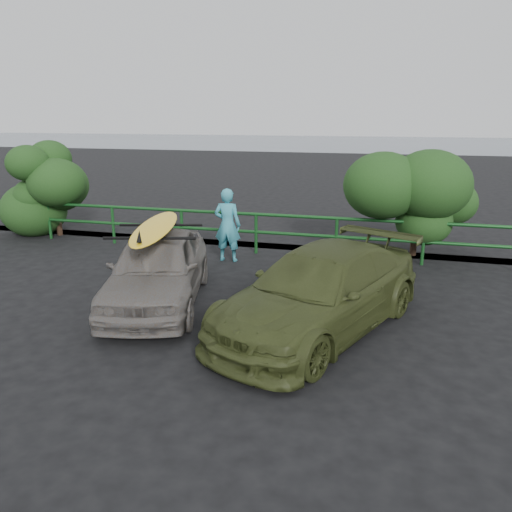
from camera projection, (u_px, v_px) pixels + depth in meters
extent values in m
plane|color=black|center=(120.00, 327.00, 8.22)|extent=(80.00, 80.00, 0.00)
plane|color=slate|center=(358.00, 142.00, 64.01)|extent=(200.00, 200.00, 0.00)
imported|color=slate|center=(158.00, 268.00, 9.13)|extent=(2.52, 4.20, 1.34)
imported|color=#3A431D|center=(320.00, 291.00, 7.97)|extent=(3.51, 4.90, 1.32)
imported|color=teal|center=(227.00, 225.00, 11.75)|extent=(0.64, 0.43, 1.74)
ellipsoid|color=yellow|center=(155.00, 227.00, 8.92)|extent=(1.36, 3.05, 0.09)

